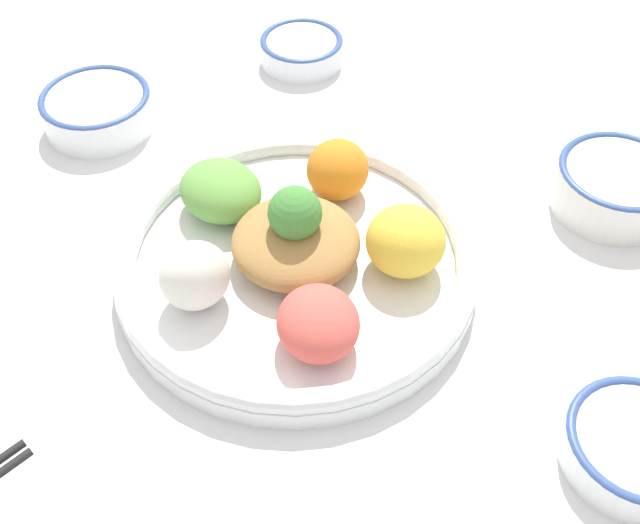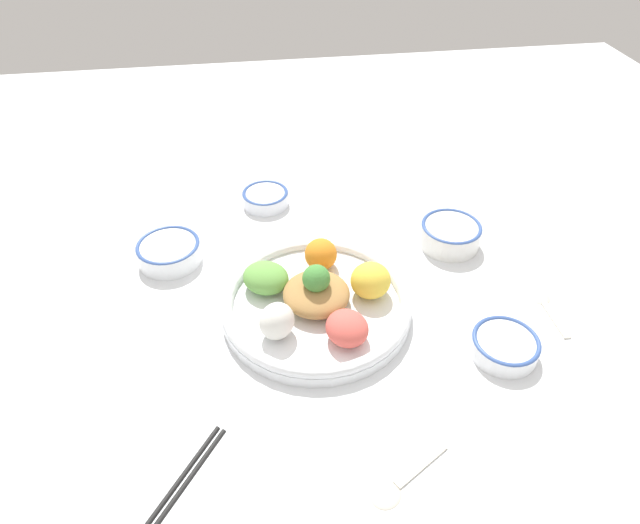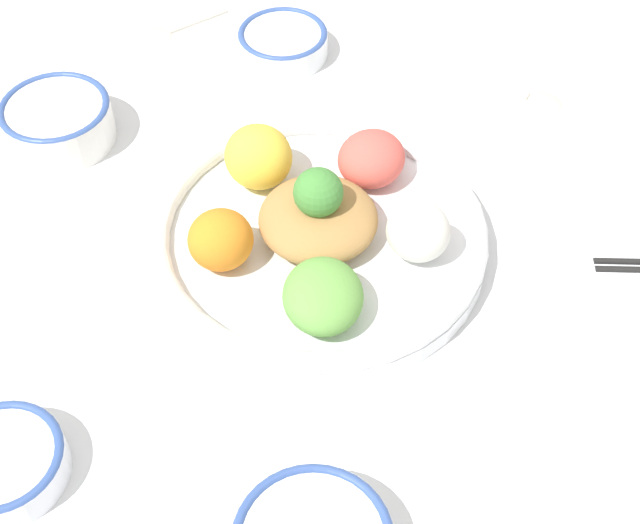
% 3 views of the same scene
% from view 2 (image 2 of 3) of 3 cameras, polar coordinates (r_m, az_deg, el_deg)
% --- Properties ---
extents(ground_plane, '(2.40, 2.40, 0.00)m').
position_cam_2_polar(ground_plane, '(0.92, 1.88, -5.30)').
color(ground_plane, white).
extents(salad_platter, '(0.32, 0.32, 0.10)m').
position_cam_2_polar(salad_platter, '(0.90, -0.36, -4.05)').
color(salad_platter, white).
rests_on(salad_platter, ground_plane).
extents(sauce_bowl_red, '(0.11, 0.11, 0.03)m').
position_cam_2_polar(sauce_bowl_red, '(0.89, 19.11, -8.39)').
color(sauce_bowl_red, white).
rests_on(sauce_bowl_red, ground_plane).
extents(rice_bowl_blue, '(0.12, 0.12, 0.05)m').
position_cam_2_polar(rice_bowl_blue, '(1.07, 13.73, 2.96)').
color(rice_bowl_blue, white).
rests_on(rice_bowl_blue, ground_plane).
extents(sauce_bowl_dark, '(0.10, 0.10, 0.03)m').
position_cam_2_polar(sauce_bowl_dark, '(1.17, -5.84, 6.90)').
color(sauce_bowl_dark, white).
rests_on(sauce_bowl_dark, ground_plane).
extents(rice_bowl_plain, '(0.12, 0.12, 0.04)m').
position_cam_2_polar(rice_bowl_plain, '(1.04, -15.79, 1.13)').
color(rice_bowl_plain, white).
rests_on(rice_bowl_plain, ground_plane).
extents(chopsticks_pair_near, '(0.14, 0.19, 0.01)m').
position_cam_2_polar(chopsticks_pair_near, '(0.75, -15.58, -22.93)').
color(chopsticks_pair_near, black).
rests_on(chopsticks_pair_near, ground_plane).
extents(serving_spoon_main, '(0.04, 0.12, 0.01)m').
position_cam_2_polar(serving_spoon_main, '(1.01, 22.94, -4.21)').
color(serving_spoon_main, beige).
rests_on(serving_spoon_main, ground_plane).
extents(serving_spoon_extra, '(0.13, 0.09, 0.01)m').
position_cam_2_polar(serving_spoon_extra, '(0.75, 8.65, -22.13)').
color(serving_spoon_extra, beige).
rests_on(serving_spoon_extra, ground_plane).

